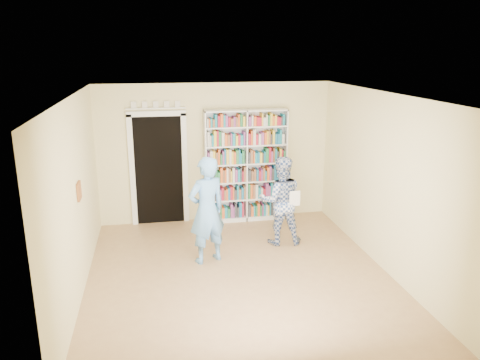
% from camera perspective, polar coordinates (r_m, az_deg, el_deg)
% --- Properties ---
extents(floor, '(5.00, 5.00, 0.00)m').
position_cam_1_polar(floor, '(7.25, -0.15, -11.47)').
color(floor, '#9F744C').
rests_on(floor, ground).
extents(ceiling, '(5.00, 5.00, 0.00)m').
position_cam_1_polar(ceiling, '(6.47, -0.17, 10.28)').
color(ceiling, white).
rests_on(ceiling, wall_back).
extents(wall_back, '(4.50, 0.00, 4.50)m').
position_cam_1_polar(wall_back, '(9.13, -3.03, 3.30)').
color(wall_back, '#F2E7A6').
rests_on(wall_back, floor).
extents(wall_left, '(0.00, 5.00, 5.00)m').
position_cam_1_polar(wall_left, '(6.72, -19.38, -2.19)').
color(wall_left, '#F2E7A6').
rests_on(wall_left, floor).
extents(wall_right, '(0.00, 5.00, 5.00)m').
position_cam_1_polar(wall_right, '(7.47, 17.07, -0.23)').
color(wall_right, '#F2E7A6').
rests_on(wall_right, floor).
extents(bookshelf, '(1.60, 0.30, 2.20)m').
position_cam_1_polar(bookshelf, '(9.13, 0.70, 1.79)').
color(bookshelf, white).
rests_on(bookshelf, floor).
extents(doorway, '(1.10, 0.08, 2.43)m').
position_cam_1_polar(doorway, '(9.07, -9.90, 1.90)').
color(doorway, black).
rests_on(doorway, floor).
extents(wall_art, '(0.03, 0.25, 0.25)m').
position_cam_1_polar(wall_art, '(6.89, -19.03, -1.28)').
color(wall_art, brown).
rests_on(wall_art, wall_left).
extents(man_blue, '(0.74, 0.63, 1.73)m').
position_cam_1_polar(man_blue, '(7.37, -4.07, -3.70)').
color(man_blue, '#629CDB').
rests_on(man_blue, floor).
extents(man_plaid, '(0.82, 0.68, 1.56)m').
position_cam_1_polar(man_plaid, '(8.12, 4.97, -2.51)').
color(man_plaid, navy).
rests_on(man_plaid, floor).
extents(paper_sheet, '(0.19, 0.02, 0.26)m').
position_cam_1_polar(paper_sheet, '(7.90, 6.69, -2.24)').
color(paper_sheet, white).
rests_on(paper_sheet, man_plaid).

